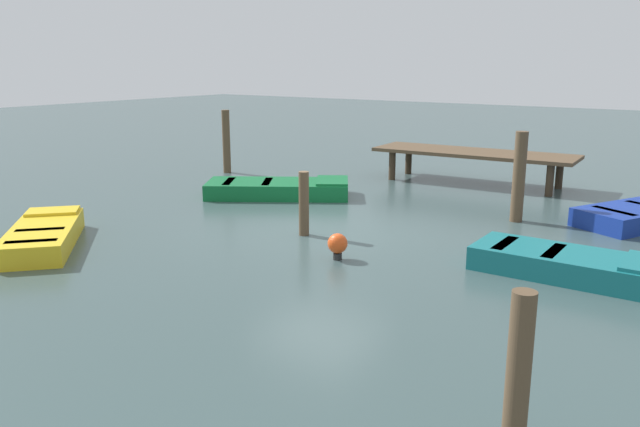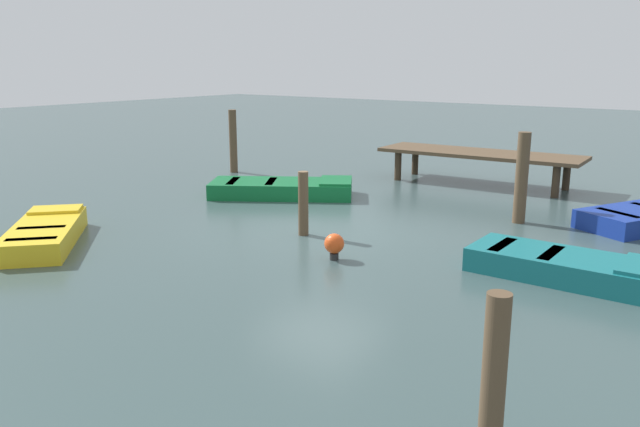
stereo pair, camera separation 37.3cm
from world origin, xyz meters
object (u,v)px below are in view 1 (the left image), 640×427
Objects in this scene: rowboat_yellow at (43,235)px; mooring_piling_mid_right at (226,142)px; rowboat_green at (279,188)px; mooring_piling_near_right at (519,177)px; mooring_piling_far_right at (304,204)px; mooring_piling_near_left at (518,375)px; rowboat_teal at (568,264)px; dock_segment at (474,155)px; marker_buoy at (338,244)px.

rowboat_yellow is 1.48× the size of mooring_piling_mid_right.
rowboat_yellow is 0.76× the size of rowboat_green.
mooring_piling_far_right is (-3.21, -3.59, -0.34)m from mooring_piling_near_right.
mooring_piling_near_left is at bearing -146.16° from rowboat_yellow.
rowboat_teal is 2.28× the size of mooring_piling_far_right.
mooring_piling_near_left is at bearing -72.52° from mooring_piling_near_right.
mooring_piling_near_right reaches higher than rowboat_teal.
mooring_piling_far_right is (-5.09, -0.40, 0.44)m from rowboat_teal.
dock_segment is 13.21m from mooring_piling_near_left.
rowboat_yellow is 1.87× the size of mooring_piling_near_left.
mooring_piling_far_right is at bearing -175.72° from rowboat_teal.
mooring_piling_mid_right is 0.99× the size of mooring_piling_near_right.
mooring_piling_mid_right is at bearing 119.15° from rowboat_green.
mooring_piling_mid_right is (-3.62, 1.95, 0.77)m from rowboat_green.
mooring_piling_near_right is (-1.88, 3.19, 0.78)m from rowboat_teal.
rowboat_yellow is 6.24m from rowboat_green.
mooring_piling_near_right is 1.27× the size of mooring_piling_near_left.
mooring_piling_far_right is 2.74× the size of marker_buoy.
mooring_piling_near_right is at bearing 107.48° from mooring_piling_near_left.
mooring_piling_far_right is (6.37, -4.65, -0.33)m from mooring_piling_mid_right.
mooring_piling_mid_right is 4.12× the size of marker_buoy.
dock_segment is at bearing 83.85° from mooring_piling_far_right.
mooring_piling_near_right is 4.83m from mooring_piling_far_right.
rowboat_yellow and rowboat_green have the same top height.
dock_segment is 5.78m from rowboat_green.
dock_segment is at bearing -69.87° from rowboat_yellow.
marker_buoy is (-3.63, -1.39, 0.07)m from rowboat_teal.
mooring_piling_far_right is at bearing 140.01° from mooring_piling_near_left.
rowboat_yellow is 1.47× the size of mooring_piling_near_right.
mooring_piling_near_left is at bearing -69.98° from dock_segment.
mooring_piling_far_right is at bearing -93.80° from rowboat_yellow.
rowboat_yellow is at bearing 171.22° from mooring_piling_near_left.
mooring_piling_near_left is (5.12, -12.18, -0.06)m from dock_segment.
rowboat_green is at bearing 135.61° from mooring_piling_far_right.
rowboat_yellow is 9.88m from mooring_piling_near_right.
mooring_piling_far_right is (-5.90, 4.95, -0.13)m from mooring_piling_near_left.
mooring_piling_mid_right is 7.90m from mooring_piling_far_right.
dock_segment reaches higher than rowboat_green.
rowboat_teal is 1.92× the size of mooring_piling_near_left.
rowboat_teal is 6.25× the size of marker_buoy.
mooring_piling_near_right reaches higher than mooring_piling_far_right.
rowboat_green is 1.94× the size of mooring_piling_near_right.
mooring_piling_mid_right is (-11.46, 4.25, 0.77)m from rowboat_teal.
mooring_piling_mid_right reaches higher than rowboat_teal.
marker_buoy is at bearing -111.49° from rowboat_yellow.
mooring_piling_mid_right is (-2.72, 8.13, 0.77)m from rowboat_yellow.
rowboat_teal is at bearing -59.53° from mooring_piling_near_right.
rowboat_yellow is 5.06m from mooring_piling_far_right.
rowboat_yellow and rowboat_teal have the same top height.
marker_buoy is at bearing -35.80° from mooring_piling_mid_right.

